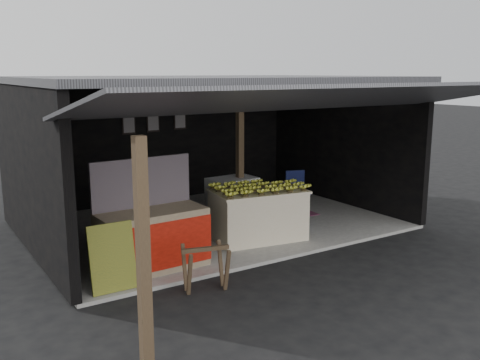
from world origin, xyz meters
TOP-DOWN VIEW (x-y plane):
  - ground at (0.00, 0.00)m, footprint 80.00×80.00m
  - concrete_slab at (0.00, 2.50)m, footprint 7.00×5.00m
  - shophouse at (0.00, 2.82)m, footprint 7.40×7.29m
  - banana_table at (0.17, 1.08)m, footprint 1.82×1.28m
  - banana_pile at (0.17, 1.08)m, footprint 1.68×1.16m
  - white_crate at (0.15, 1.93)m, footprint 0.95×0.67m
  - neighbor_stall at (-2.09, 0.71)m, footprint 1.71×0.83m
  - green_signboard at (-2.92, 0.20)m, footprint 0.65×0.21m
  - sawhorse at (-1.76, -0.40)m, footprint 0.72×0.71m
  - water_barrel at (1.14, 1.41)m, footprint 0.34×0.34m
  - plastic_chair at (1.98, 2.21)m, footprint 0.55×0.55m
  - magenta_rug at (1.56, 2.29)m, footprint 1.57×1.11m
  - picture_frames at (-0.17, 4.89)m, footprint 1.62×0.04m

SIDE VIEW (x-z plane):
  - ground at x=0.00m, z-range 0.00..0.00m
  - concrete_slab at x=0.00m, z-range 0.00..0.06m
  - magenta_rug at x=1.56m, z-range 0.06..0.07m
  - water_barrel at x=1.14m, z-range 0.06..0.56m
  - sawhorse at x=-1.76m, z-range 0.09..0.75m
  - banana_table at x=0.17m, z-range 0.06..0.99m
  - green_signboard at x=-2.92m, z-range 0.06..1.03m
  - white_crate at x=0.15m, z-range 0.06..1.07m
  - neighbor_stall at x=-2.09m, z-range -0.29..1.44m
  - plastic_chair at x=1.98m, z-range 0.14..1.06m
  - banana_pile at x=0.17m, z-range 0.99..1.17m
  - picture_frames at x=-0.17m, z-range 1.70..2.16m
  - shophouse at x=0.00m, z-range 0.59..3.61m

